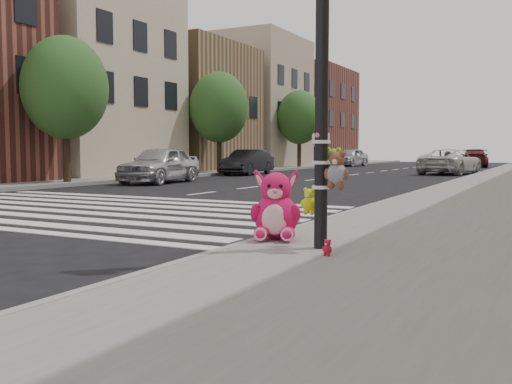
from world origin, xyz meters
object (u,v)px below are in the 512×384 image
Objects in this scene: pink_bunny at (276,210)px; car_white_near at (450,162)px; car_silver_far at (160,164)px; car_dark_far at (247,162)px; signal_pole at (324,114)px; red_teddy at (327,248)px.

pink_bunny is 0.19× the size of car_white_near.
car_dark_far is (-0.55, 8.39, -0.07)m from car_silver_far.
pink_bunny is 15.97m from car_silver_far.
pink_bunny is at bearing 156.42° from signal_pole.
signal_pole is 1.53m from pink_bunny.
signal_pole is at bearing 127.22° from red_teddy.
car_white_near reaches higher than red_teddy.
car_dark_far is (-12.22, 20.47, -1.09)m from signal_pole.
pink_bunny is (-0.82, 0.36, -1.24)m from signal_pole.
signal_pole is at bearing -44.65° from pink_bunny.
car_white_near reaches higher than car_dark_far.
car_white_near is (-2.63, 26.23, -1.08)m from signal_pole.
car_white_near reaches higher than pink_bunny.
pink_bunny is 0.22× the size of car_silver_far.
car_white_near is (-2.86, 26.69, 0.46)m from red_teddy.
car_dark_far is at bearing 86.34° from car_silver_far.
car_silver_far reaches higher than red_teddy.
signal_pole is 1.62m from red_teddy.
car_dark_far is at bearing 120.85° from signal_pole.
red_teddy is 24.36m from car_dark_far.
car_silver_far is (-11.68, 12.07, -1.02)m from signal_pole.
car_silver_far is at bearing 111.74° from pink_bunny.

